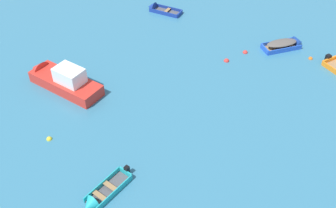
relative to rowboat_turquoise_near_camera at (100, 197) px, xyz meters
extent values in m
cube|color=orange|center=(16.76, 15.79, 0.02)|extent=(1.38, 1.02, 0.43)
cube|color=black|center=(16.67, 15.93, 0.17)|extent=(0.55, 0.54, 0.61)
cube|color=#4C4C51|center=(0.41, 0.64, -0.14)|extent=(2.45, 3.04, 0.11)
cube|color=teal|center=(0.86, 0.35, 0.02)|extent=(1.74, 2.64, 0.44)
cube|color=teal|center=(-0.04, 0.93, 0.02)|extent=(1.74, 2.64, 0.44)
cube|color=teal|center=(1.25, 1.94, 0.02)|extent=(0.94, 0.66, 0.44)
cone|color=teal|center=(-0.46, -0.72, 0.04)|extent=(1.25, 1.15, 1.02)
cube|color=#937047|center=(0.50, 0.78, 0.11)|extent=(0.98, 0.79, 0.03)
cube|color=#937047|center=(0.01, 0.02, 0.11)|extent=(0.98, 0.79, 0.03)
cube|color=black|center=(1.32, 2.05, 0.17)|extent=(0.39, 0.39, 0.61)
cube|color=#99754C|center=(12.91, 17.72, -0.14)|extent=(3.49, 2.44, 0.11)
cube|color=blue|center=(12.65, 18.34, 0.02)|extent=(3.15, 1.41, 0.44)
cube|color=blue|center=(13.18, 17.09, 0.02)|extent=(3.15, 1.41, 0.44)
cube|color=blue|center=(11.35, 17.05, 0.02)|extent=(0.65, 1.28, 0.44)
cone|color=blue|center=(14.54, 18.41, 0.05)|extent=(1.23, 1.50, 1.30)
cube|color=#937047|center=(12.75, 17.65, 0.11)|extent=(0.80, 1.26, 0.03)
cube|color=#937047|center=(13.66, 18.03, 0.11)|extent=(0.80, 1.26, 0.03)
ellipsoid|color=#59514C|center=(12.91, 17.72, 0.37)|extent=(3.21, 2.28, 0.35)
cube|color=red|center=(-4.94, 10.32, 0.27)|extent=(6.47, 4.88, 0.93)
cone|color=red|center=(-7.77, 11.89, 0.31)|extent=(1.96, 2.17, 1.79)
cube|color=white|center=(-4.40, 10.02, 1.34)|extent=(2.70, 2.43, 1.20)
cube|color=black|center=(-5.27, 10.50, 1.58)|extent=(0.87, 1.36, 0.53)
cube|color=#4C4C51|center=(1.82, 23.54, -0.15)|extent=(3.28, 2.19, 0.10)
cube|color=navy|center=(1.60, 22.98, 0.00)|extent=(3.01, 1.26, 0.40)
cube|color=navy|center=(2.04, 24.10, 0.00)|extent=(3.01, 1.26, 0.40)
cube|color=navy|center=(3.31, 22.95, 0.00)|extent=(0.55, 1.15, 0.40)
cone|color=navy|center=(0.27, 24.16, 0.02)|extent=(1.11, 1.35, 1.16)
cube|color=#937047|center=(1.98, 23.48, 0.08)|extent=(0.71, 1.13, 0.03)
sphere|color=red|center=(7.92, 15.23, -0.20)|extent=(0.47, 0.47, 0.47)
sphere|color=yellow|center=(-4.59, 4.62, -0.20)|extent=(0.40, 0.40, 0.40)
sphere|color=red|center=(9.63, 16.70, -0.20)|extent=(0.46, 0.46, 0.46)
sphere|color=orange|center=(15.31, 16.23, -0.20)|extent=(0.38, 0.38, 0.38)
camera|label=1|loc=(5.36, -14.24, 20.08)|focal=43.23mm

